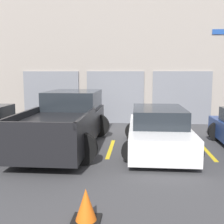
# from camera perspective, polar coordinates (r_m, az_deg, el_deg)

# --- Properties ---
(ground_plane) EXTENTS (28.00, 28.00, 0.00)m
(ground_plane) POSITION_cam_1_polar(r_m,az_deg,el_deg) (10.55, 0.55, -5.03)
(ground_plane) COLOR #3D3D3F
(shophouse_building) EXTENTS (16.70, 0.68, 5.93)m
(shophouse_building) POSITION_cam_1_polar(r_m,az_deg,el_deg) (13.58, 1.62, 10.25)
(shophouse_building) COLOR #9E9389
(shophouse_building) RESTS_ON ground
(pickup_truck) EXTENTS (2.56, 5.19, 1.73)m
(pickup_truck) POSITION_cam_1_polar(r_m,az_deg,el_deg) (9.27, -9.26, -1.78)
(pickup_truck) COLOR black
(pickup_truck) RESTS_ON ground
(sedan_white) EXTENTS (2.15, 4.23, 1.31)m
(sedan_white) POSITION_cam_1_polar(r_m,az_deg,el_deg) (8.79, 9.39, -3.69)
(sedan_white) COLOR white
(sedan_white) RESTS_ON ground
(parking_stripe_left) EXTENTS (0.12, 2.20, 0.01)m
(parking_stripe_left) POSITION_cam_1_polar(r_m,az_deg,el_deg) (9.63, -18.20, -6.68)
(parking_stripe_left) COLOR gold
(parking_stripe_left) RESTS_ON ground
(parking_stripe_centre) EXTENTS (0.12, 2.20, 0.01)m
(parking_stripe_centre) POSITION_cam_1_polar(r_m,az_deg,el_deg) (8.91, -0.28, -7.44)
(parking_stripe_centre) COLOR gold
(parking_stripe_centre) RESTS_ON ground
(parking_stripe_right) EXTENTS (0.12, 2.20, 0.01)m
(parking_stripe_right) POSITION_cam_1_polar(r_m,az_deg,el_deg) (9.14, 18.67, -7.47)
(parking_stripe_right) COLOR gold
(parking_stripe_right) RESTS_ON ground
(traffic_cone) EXTENTS (0.47, 0.47, 0.55)m
(traffic_cone) POSITION_cam_1_polar(r_m,az_deg,el_deg) (4.74, -5.34, -18.57)
(traffic_cone) COLOR black
(traffic_cone) RESTS_ON ground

